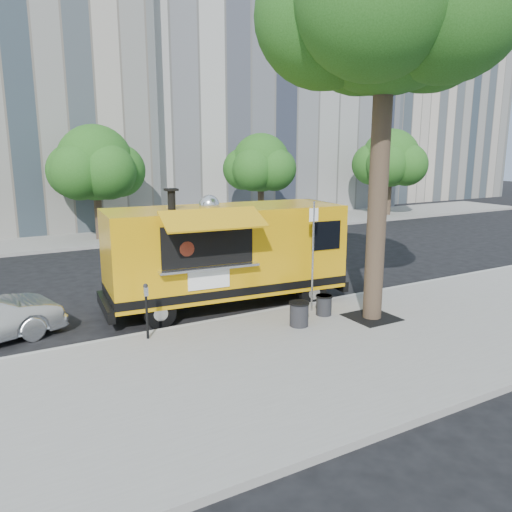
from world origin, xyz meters
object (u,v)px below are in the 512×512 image
(far_tree_b, at_px, (95,163))
(far_tree_d, at_px, (391,158))
(food_truck, at_px, (225,252))
(trash_bin_right, at_px, (324,304))
(far_tree_c, at_px, (261,163))
(parking_meter, at_px, (146,305))
(sign_post, at_px, (313,250))
(trash_bin_left, at_px, (299,313))

(far_tree_b, xyz_separation_m, far_tree_d, (19.00, -0.10, 0.06))
(food_truck, distance_m, trash_bin_right, 3.14)
(far_tree_d, distance_m, trash_bin_right, 22.21)
(far_tree_c, distance_m, trash_bin_right, 16.08)
(far_tree_b, height_order, trash_bin_right, far_tree_b)
(far_tree_b, bearing_deg, parking_meter, -98.10)
(far_tree_b, relative_size, far_tree_d, 0.97)
(trash_bin_right, bearing_deg, sign_post, 99.70)
(parking_meter, bearing_deg, sign_post, -2.52)
(trash_bin_left, distance_m, trash_bin_right, 1.12)
(parking_meter, xyz_separation_m, trash_bin_left, (3.58, -1.02, -0.50))
(food_truck, bearing_deg, trash_bin_left, -69.70)
(far_tree_c, bearing_deg, far_tree_d, 1.15)
(far_tree_b, height_order, parking_meter, far_tree_b)
(far_tree_d, distance_m, sign_post, 21.79)
(far_tree_b, xyz_separation_m, parking_meter, (-2.00, -14.05, -2.85))
(far_tree_c, relative_size, far_tree_d, 0.92)
(far_tree_b, xyz_separation_m, trash_bin_right, (2.63, -14.70, -3.39))
(far_tree_b, relative_size, parking_meter, 4.12)
(sign_post, distance_m, parking_meter, 4.64)
(sign_post, bearing_deg, far_tree_b, 100.15)
(far_tree_c, xyz_separation_m, food_truck, (-8.15, -12.09, -2.10))
(far_tree_b, xyz_separation_m, trash_bin_left, (1.58, -15.07, -3.35))
(far_tree_c, xyz_separation_m, trash_bin_right, (-6.37, -14.40, -3.28))
(food_truck, relative_size, trash_bin_right, 13.19)
(sign_post, distance_m, food_truck, 2.53)
(sign_post, height_order, trash_bin_left, sign_post)
(far_tree_c, distance_m, food_truck, 14.73)
(far_tree_c, bearing_deg, sign_post, -114.81)
(far_tree_d, bearing_deg, trash_bin_right, -138.28)
(far_tree_d, distance_m, trash_bin_left, 23.22)
(far_tree_c, height_order, far_tree_d, far_tree_d)
(parking_meter, relative_size, trash_bin_right, 2.46)
(far_tree_b, distance_m, far_tree_c, 9.01)
(sign_post, bearing_deg, far_tree_d, 40.70)
(far_tree_c, xyz_separation_m, trash_bin_left, (-7.42, -14.77, -3.24))
(far_tree_b, distance_m, trash_bin_right, 15.31)
(far_tree_b, relative_size, food_truck, 0.77)
(far_tree_c, bearing_deg, trash_bin_right, -113.87)
(far_tree_b, height_order, far_tree_c, far_tree_b)
(sign_post, relative_size, trash_bin_right, 5.54)
(far_tree_b, bearing_deg, trash_bin_left, -84.03)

